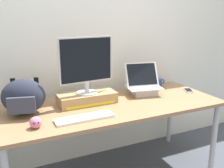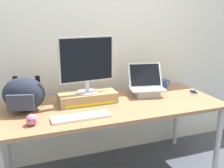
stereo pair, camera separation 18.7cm
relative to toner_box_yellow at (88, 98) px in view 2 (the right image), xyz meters
The scene contains 10 objects.
back_wall 0.69m from the toner_box_yellow, 63.87° to the left, with size 7.00×0.10×2.60m, color silver.
desk 0.24m from the toner_box_yellow, 28.81° to the right, with size 1.93×0.79×0.72m.
toner_box_yellow is the anchor object (origin of this frame).
desktop_monitor 0.31m from the toner_box_yellow, 83.87° to the right, with size 0.48×0.18×0.49m.
open_laptop 0.59m from the toner_box_yellow, ahead, with size 0.37×0.31×0.30m.
external_keyboard 0.36m from the toner_box_yellow, 112.78° to the right, with size 0.45×0.13×0.02m.
messenger_backpack 0.54m from the toner_box_yellow, behind, with size 0.38×0.32×0.28m.
coffee_mug 0.90m from the toner_box_yellow, 11.89° to the left, with size 0.12×0.08×0.09m.
cell_phone 1.07m from the toner_box_yellow, ahead, with size 0.13×0.17×0.01m.
plush_toy 0.59m from the toner_box_yellow, 146.29° to the right, with size 0.08×0.08×0.08m.
Camera 2 is at (-0.72, -2.00, 1.49)m, focal length 41.25 mm.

